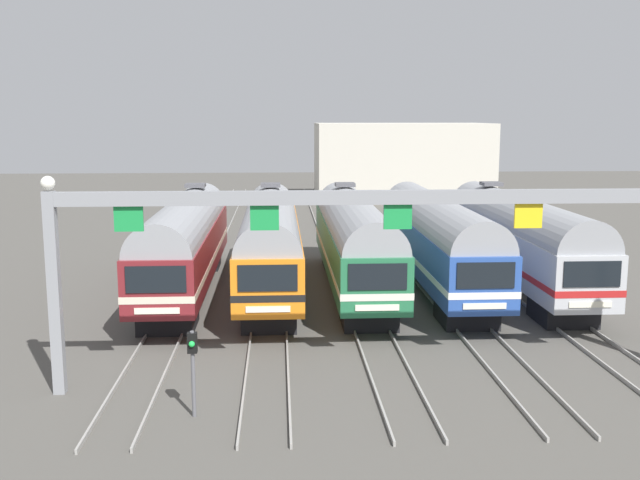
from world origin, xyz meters
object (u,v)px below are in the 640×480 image
commuter_train_stainless (518,237)px  yard_signal_mast (193,357)px  commuter_train_orange (270,239)px  catenary_gantry (398,228)px  commuter_train_maroon (185,240)px  commuter_train_green (354,238)px  commuter_train_blue (436,238)px

commuter_train_stainless → yard_signal_mast: commuter_train_stainless is taller
commuter_train_orange → catenary_gantry: 14.37m
commuter_train_maroon → commuter_train_green: 8.42m
commuter_train_green → catenary_gantry: 13.74m
commuter_train_blue → yard_signal_mast: (-10.52, -15.64, -0.85)m
commuter_train_blue → commuter_train_stainless: size_ratio=1.00×
commuter_train_maroon → commuter_train_stainless: size_ratio=1.00×
commuter_train_orange → commuter_train_maroon: bearing=180.0°
commuter_train_maroon → commuter_train_orange: bearing=0.0°
commuter_train_maroon → commuter_train_blue: bearing=-0.0°
yard_signal_mast → commuter_train_blue: bearing=56.1°
commuter_train_orange → commuter_train_blue: size_ratio=1.00×
commuter_train_orange → commuter_train_blue: (8.42, -0.00, -0.00)m
commuter_train_green → catenary_gantry: (0.00, -13.50, 2.57)m
commuter_train_stainless → commuter_train_blue: bearing=-179.9°
commuter_train_orange → commuter_train_green: bearing=0.0°
commuter_train_maroon → yard_signal_mast: size_ratio=6.90×
commuter_train_green → commuter_train_blue: size_ratio=1.00×
commuter_train_blue → commuter_train_orange: bearing=180.0°
commuter_train_green → commuter_train_stainless: bearing=0.0°
catenary_gantry → commuter_train_orange: bearing=107.3°
commuter_train_maroon → commuter_train_stainless: 16.84m
commuter_train_blue → catenary_gantry: catenary_gantry is taller
commuter_train_blue → catenary_gantry: 14.37m
commuter_train_maroon → yard_signal_mast: commuter_train_maroon is taller
commuter_train_stainless → commuter_train_orange: bearing=180.0°
commuter_train_maroon → commuter_train_blue: size_ratio=1.00×
catenary_gantry → yard_signal_mast: bearing=-161.2°
commuter_train_green → commuter_train_blue: (4.21, -0.00, -0.00)m
commuter_train_orange → yard_signal_mast: commuter_train_orange is taller
commuter_train_blue → catenary_gantry: size_ratio=0.82×
commuter_train_orange → commuter_train_stainless: 12.63m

